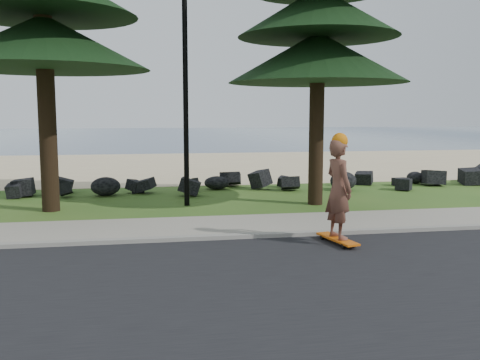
% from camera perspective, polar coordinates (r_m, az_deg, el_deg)
% --- Properties ---
extents(ground, '(160.00, 160.00, 0.00)m').
position_cam_1_polar(ground, '(11.48, -4.48, -5.42)').
color(ground, '#315B1C').
rests_on(ground, ground).
extents(road, '(160.00, 7.00, 0.02)m').
position_cam_1_polar(road, '(7.18, -0.96, -13.08)').
color(road, black).
rests_on(road, ground).
extents(kerb, '(160.00, 0.20, 0.10)m').
position_cam_1_polar(kerb, '(10.60, -4.01, -6.20)').
color(kerb, gray).
rests_on(kerb, ground).
extents(sidewalk, '(160.00, 2.00, 0.08)m').
position_cam_1_polar(sidewalk, '(11.67, -4.57, -5.01)').
color(sidewalk, gray).
rests_on(sidewalk, ground).
extents(beach_sand, '(160.00, 15.00, 0.01)m').
position_cam_1_polar(beach_sand, '(25.80, -7.55, 1.55)').
color(beach_sand, tan).
rests_on(beach_sand, ground).
extents(ocean, '(160.00, 58.00, 0.01)m').
position_cam_1_polar(ocean, '(62.22, -8.98, 4.77)').
color(ocean, '#3B5270').
rests_on(ocean, ground).
extents(seawall_boulders, '(60.00, 2.40, 1.10)m').
position_cam_1_polar(seawall_boulders, '(16.98, -6.28, -1.34)').
color(seawall_boulders, black).
rests_on(seawall_boulders, ground).
extents(lamp_post, '(0.25, 0.14, 8.14)m').
position_cam_1_polar(lamp_post, '(14.49, -5.88, 13.61)').
color(lamp_post, black).
rests_on(lamp_post, ground).
extents(skateboarder, '(0.58, 1.17, 2.11)m').
position_cam_1_polar(skateboarder, '(10.25, 10.48, -1.01)').
color(skateboarder, '#C6550B').
rests_on(skateboarder, ground).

